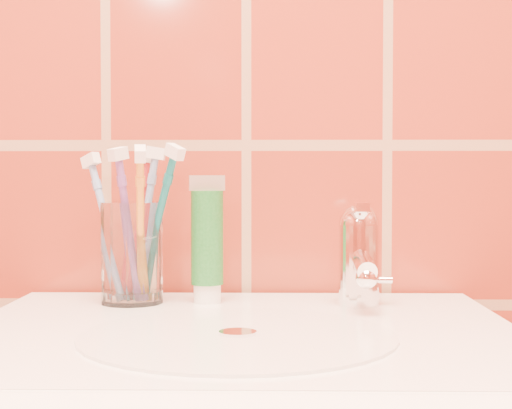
{
  "coord_description": "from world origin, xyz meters",
  "views": [
    {
      "loc": [
        0.03,
        0.18,
        1.0
      ],
      "look_at": [
        0.01,
        1.08,
        0.97
      ],
      "focal_mm": 55.0,
      "sensor_mm": 36.0,
      "label": 1
    }
  ],
  "objects": [
    {
      "name": "toothbrush_4",
      "position": [
        -0.1,
        1.09,
        0.94
      ],
      "size": [
        0.15,
        0.14,
        0.2
      ],
      "primitive_type": null,
      "rotation": [
        0.36,
        0.0,
        0.86
      ],
      "color": "#0C5E64",
      "rests_on": "glass_tumbler"
    },
    {
      "name": "toothbrush_1",
      "position": [
        -0.16,
        1.12,
        0.94
      ],
      "size": [
        0.14,
        0.13,
        0.19
      ],
      "primitive_type": null,
      "rotation": [
        0.35,
        0.0,
        -2.21
      ],
      "color": "#7194CA",
      "rests_on": "glass_tumbler"
    },
    {
      "name": "toothbrush_0",
      "position": [
        -0.13,
        1.12,
        0.94
      ],
      "size": [
        0.09,
        0.08,
        0.19
      ],
      "primitive_type": null,
      "rotation": [
        0.17,
        0.0,
        2.28
      ],
      "color": "red",
      "rests_on": "glass_tumbler"
    },
    {
      "name": "faucet",
      "position": [
        0.14,
        1.09,
        0.91
      ],
      "size": [
        0.05,
        0.11,
        0.12
      ],
      "color": "white",
      "rests_on": "pedestal_sink"
    },
    {
      "name": "toothbrush_2",
      "position": [
        -0.14,
        1.09,
        0.94
      ],
      "size": [
        0.08,
        0.09,
        0.2
      ],
      "primitive_type": null,
      "rotation": [
        0.18,
        0.0,
        -0.6
      ],
      "color": "#784697",
      "rests_on": "glass_tumbler"
    },
    {
      "name": "toothpaste_tube",
      "position": [
        -0.04,
        1.11,
        0.92
      ],
      "size": [
        0.04,
        0.04,
        0.15
      ],
      "rotation": [
        0.0,
        0.0,
        0.24
      ],
      "color": "white",
      "rests_on": "pedestal_sink"
    },
    {
      "name": "toothbrush_5",
      "position": [
        -0.12,
        1.12,
        0.94
      ],
      "size": [
        0.06,
        0.05,
        0.19
      ],
      "primitive_type": null,
      "rotation": [
        0.16,
        0.0,
        1.53
      ],
      "color": "#7599D0",
      "rests_on": "glass_tumbler"
    },
    {
      "name": "glass_tumbler",
      "position": [
        -0.13,
        1.11,
        0.91
      ],
      "size": [
        0.09,
        0.09,
        0.12
      ],
      "primitive_type": "cylinder",
      "rotation": [
        0.0,
        0.0,
        -0.28
      ],
      "color": "white",
      "rests_on": "pedestal_sink"
    },
    {
      "name": "toothbrush_3",
      "position": [
        -0.12,
        1.07,
        0.94
      ],
      "size": [
        0.06,
        0.16,
        0.21
      ],
      "primitive_type": null,
      "rotation": [
        0.38,
        0.0,
        0.17
      ],
      "color": "orange",
      "rests_on": "glass_tumbler"
    }
  ]
}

